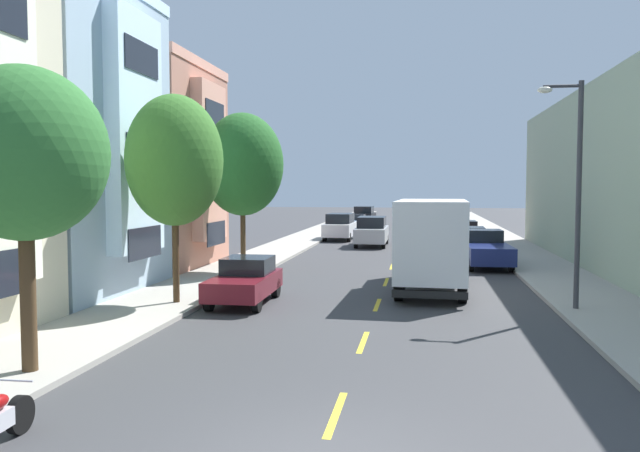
% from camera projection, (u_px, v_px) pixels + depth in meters
% --- Properties ---
extents(ground_plane, '(160.00, 160.00, 0.00)m').
position_uv_depth(ground_plane, '(398.00, 250.00, 38.23)').
color(ground_plane, '#38383A').
extents(sidewalk_left, '(3.20, 120.00, 0.14)m').
position_uv_depth(sidewalk_left, '(277.00, 250.00, 37.40)').
color(sidewalk_left, '#A39E93').
rests_on(sidewalk_left, ground_plane).
extents(sidewalk_right, '(3.20, 120.00, 0.14)m').
position_uv_depth(sidewalk_right, '(524.00, 255.00, 35.12)').
color(sidewalk_right, '#A39E93').
rests_on(sidewalk_right, ground_plane).
extents(lane_centerline_dashes, '(0.14, 47.20, 0.01)m').
position_uv_depth(lane_centerline_dashes, '(394.00, 261.00, 32.81)').
color(lane_centerline_dashes, yellow).
rests_on(lane_centerline_dashes, ground_plane).
extents(townhouse_third_terracotta, '(11.30, 7.45, 9.76)m').
position_uv_depth(townhouse_third_terracotta, '(100.00, 170.00, 30.19)').
color(townhouse_third_terracotta, '#B27560').
rests_on(townhouse_third_terracotta, ground_plane).
extents(street_tree_nearest, '(3.29, 3.29, 6.12)m').
position_uv_depth(street_tree_nearest, '(24.00, 155.00, 12.42)').
color(street_tree_nearest, '#47331E').
rests_on(street_tree_nearest, sidewalk_left).
extents(street_tree_second, '(3.10, 3.10, 6.66)m').
position_uv_depth(street_tree_second, '(175.00, 161.00, 19.96)').
color(street_tree_second, '#47331E').
rests_on(street_tree_second, sidewalk_left).
extents(street_tree_third, '(3.61, 3.61, 6.97)m').
position_uv_depth(street_tree_third, '(242.00, 165.00, 27.51)').
color(street_tree_third, '#47331E').
rests_on(street_tree_third, sidewalk_left).
extents(street_lamp, '(1.35, 0.28, 6.90)m').
position_uv_depth(street_lamp, '(574.00, 178.00, 18.97)').
color(street_lamp, '#38383D').
rests_on(street_lamp, sidewalk_right).
extents(delivery_box_truck, '(2.63, 7.57, 3.38)m').
position_uv_depth(delivery_box_truck, '(432.00, 239.00, 23.22)').
color(delivery_box_truck, white).
rests_on(delivery_box_truck, ground_plane).
extents(parked_pickup_navy, '(2.16, 5.36, 1.73)m').
position_uv_depth(parked_pickup_navy, '(486.00, 250.00, 30.35)').
color(parked_pickup_navy, navy).
rests_on(parked_pickup_navy, ground_plane).
extents(parked_wagon_orange, '(1.94, 4.75, 1.50)m').
position_uv_depth(parked_wagon_orange, '(455.00, 220.00, 58.04)').
color(parked_wagon_orange, orange).
rests_on(parked_wagon_orange, ground_plane).
extents(parked_suv_black, '(2.08, 4.85, 1.93)m').
position_uv_depth(parked_suv_black, '(364.00, 216.00, 62.88)').
color(parked_suv_black, black).
rests_on(parked_suv_black, ground_plane).
extents(parked_sedan_red, '(1.91, 4.54, 1.43)m').
position_uv_depth(parked_sedan_red, '(464.00, 230.00, 45.40)').
color(parked_sedan_red, '#AD1E1E').
rests_on(parked_sedan_red, ground_plane).
extents(parked_hatchback_burgundy, '(1.79, 4.02, 1.50)m').
position_uv_depth(parked_hatchback_burgundy, '(245.00, 281.00, 20.77)').
color(parked_hatchback_burgundy, maroon).
rests_on(parked_hatchback_burgundy, ground_plane).
extents(parked_sedan_charcoal, '(1.91, 4.54, 1.43)m').
position_uv_depth(parked_sedan_charcoal, '(471.00, 238.00, 38.22)').
color(parked_sedan_charcoal, '#333338').
rests_on(parked_sedan_charcoal, ground_plane).
extents(parked_suv_white, '(2.07, 4.85, 1.93)m').
position_uv_depth(parked_suv_white, '(340.00, 226.00, 45.69)').
color(parked_suv_white, silver).
rests_on(parked_suv_white, ground_plane).
extents(parked_sedan_sky, '(1.82, 4.51, 1.43)m').
position_uv_depth(parked_sedan_sky, '(355.00, 222.00, 55.80)').
color(parked_sedan_sky, '#7A9EC6').
rests_on(parked_sedan_sky, ground_plane).
extents(moving_silver_sedan, '(1.95, 4.80, 1.93)m').
position_uv_depth(moving_silver_sedan, '(372.00, 231.00, 40.81)').
color(moving_silver_sedan, '#B2B5BA').
rests_on(moving_silver_sedan, ground_plane).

